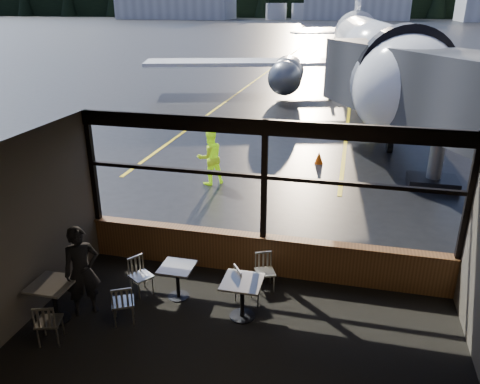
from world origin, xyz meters
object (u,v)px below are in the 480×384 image
at_px(airliner, 374,10).
at_px(cafe_table_mid, 178,282).
at_px(chair_mid_s, 123,302).
at_px(passenger, 82,271).
at_px(cafe_table_left, 55,302).
at_px(chair_left_s, 49,322).
at_px(cone_nose, 319,158).
at_px(jet_bridge, 419,118).
at_px(chair_near_w, 247,286).
at_px(ground_crew, 210,157).
at_px(chair_near_n, 265,272).
at_px(cafe_table_near, 242,299).
at_px(chair_mid_w, 141,277).

distance_m(airliner, cafe_table_mid, 24.10).
bearing_deg(chair_mid_s, passenger, 145.41).
height_order(airliner, cafe_table_mid, airliner).
xyz_separation_m(cafe_table_left, chair_left_s, (0.27, -0.57, 0.02)).
xyz_separation_m(cafe_table_left, cone_nose, (4.08, 10.72, -0.18)).
bearing_deg(chair_left_s, passenger, 62.91).
relative_size(jet_bridge, cone_nose, 24.94).
height_order(cafe_table_left, chair_near_w, chair_near_w).
relative_size(chair_near_w, chair_left_s, 1.05).
bearing_deg(chair_left_s, ground_crew, 68.87).
bearing_deg(chair_near_n, cafe_table_near, 52.21).
bearing_deg(chair_mid_w, cafe_table_near, 116.58).
bearing_deg(chair_near_w, jet_bridge, 116.49).
relative_size(cafe_table_near, chair_near_w, 0.91).
xyz_separation_m(cafe_table_left, ground_crew, (0.71, 7.74, 0.51)).
distance_m(ground_crew, cone_nose, 4.56).
height_order(jet_bridge, chair_near_n, jet_bridge).
distance_m(passenger, cone_nose, 11.00).
xyz_separation_m(cafe_table_mid, passenger, (-1.57, -0.89, 0.55)).
bearing_deg(ground_crew, cone_nose, -179.08).
relative_size(airliner, chair_mid_s, 40.81).
bearing_deg(cafe_table_mid, ground_crew, 101.15).
height_order(cafe_table_left, cone_nose, cafe_table_left).
relative_size(chair_left_s, passenger, 0.46).
bearing_deg(chair_near_n, chair_near_w, 43.69).
bearing_deg(chair_near_w, cafe_table_near, -34.00).
bearing_deg(ground_crew, airliner, -147.80).
bearing_deg(cafe_table_left, chair_near_n, 28.08).
distance_m(cafe_table_near, cafe_table_left, 3.54).
bearing_deg(airliner, chair_near_w, -100.35).
height_order(airliner, chair_near_w, airliner).
relative_size(jet_bridge, ground_crew, 6.25).
bearing_deg(chair_near_w, ground_crew, 167.94).
bearing_deg(cafe_table_left, jet_bridge, 48.69).
bearing_deg(chair_near_n, chair_mid_s, 10.74).
bearing_deg(airliner, cafe_table_left, -107.76).
distance_m(chair_mid_s, chair_left_s, 1.30).
bearing_deg(jet_bridge, airliner, 94.12).
distance_m(chair_mid_s, chair_mid_w, 0.93).
relative_size(airliner, chair_near_n, 42.81).
xyz_separation_m(chair_mid_s, ground_crew, (-0.56, 7.48, 0.49)).
relative_size(chair_mid_s, chair_left_s, 1.00).
xyz_separation_m(airliner, ground_crew, (-5.20, -16.78, -4.39)).
height_order(cafe_table_near, passenger, passenger).
height_order(chair_near_w, ground_crew, ground_crew).
relative_size(cafe_table_left, chair_near_n, 1.01).
height_order(jet_bridge, cafe_table_left, jet_bridge).
xyz_separation_m(chair_mid_w, cone_nose, (2.87, 9.54, -0.18)).
xyz_separation_m(cafe_table_near, passenger, (-3.00, -0.54, 0.51)).
distance_m(cafe_table_mid, cafe_table_left, 2.35).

